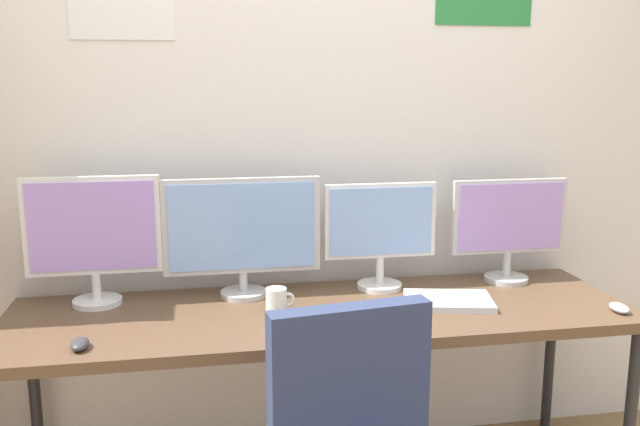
{
  "coord_description": "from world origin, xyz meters",
  "views": [
    {
      "loc": [
        -0.43,
        -1.73,
        1.57
      ],
      "look_at": [
        0.0,
        0.65,
        1.09
      ],
      "focal_mm": 38.19,
      "sensor_mm": 36.0,
      "label": 1
    }
  ],
  "objects": [
    {
      "name": "monitor_center_right",
      "position": [
        0.27,
        0.81,
        0.98
      ],
      "size": [
        0.45,
        0.18,
        0.43
      ],
      "color": "silver",
      "rests_on": "desk"
    },
    {
      "name": "monitor_center_left",
      "position": [
        -0.27,
        0.81,
        1.0
      ],
      "size": [
        0.6,
        0.18,
        0.46
      ],
      "color": "silver",
      "rests_on": "desk"
    },
    {
      "name": "desk",
      "position": [
        0.0,
        0.6,
        0.69
      ],
      "size": [
        2.28,
        0.68,
        0.74
      ],
      "color": "brown",
      "rests_on": "ground_plane"
    },
    {
      "name": "mouse_right_side",
      "position": [
        -0.81,
        0.37,
        0.76
      ],
      "size": [
        0.06,
        0.1,
        0.03
      ],
      "primitive_type": "ellipsoid",
      "color": "#38383D",
      "rests_on": "desk"
    },
    {
      "name": "coffee_mug",
      "position": [
        -0.17,
        0.6,
        0.79
      ],
      "size": [
        0.11,
        0.08,
        0.09
      ],
      "color": "white",
      "rests_on": "desk"
    },
    {
      "name": "keyboard_main",
      "position": [
        0.0,
        0.37,
        0.75
      ],
      "size": [
        0.39,
        0.13,
        0.02
      ],
      "primitive_type": "cube",
      "color": "silver",
      "rests_on": "desk"
    },
    {
      "name": "monitor_far_left",
      "position": [
        -0.82,
        0.81,
        1.01
      ],
      "size": [
        0.49,
        0.18,
        0.48
      ],
      "color": "silver",
      "rests_on": "desk"
    },
    {
      "name": "mouse_left_side",
      "position": [
        1.05,
        0.38,
        0.76
      ],
      "size": [
        0.06,
        0.1,
        0.03
      ],
      "primitive_type": "ellipsoid",
      "color": "silver",
      "rests_on": "desk"
    },
    {
      "name": "laptop_closed",
      "position": [
        0.48,
        0.57,
        0.75
      ],
      "size": [
        0.36,
        0.29,
        0.02
      ],
      "primitive_type": "cube",
      "rotation": [
        0.0,
        0.0,
        -0.22
      ],
      "color": "silver",
      "rests_on": "desk"
    },
    {
      "name": "wall_back",
      "position": [
        0.0,
        1.02,
        1.3
      ],
      "size": [
        4.68,
        0.11,
        2.6
      ],
      "color": "silver",
      "rests_on": "ground_plane"
    },
    {
      "name": "monitor_far_right",
      "position": [
        0.82,
        0.81,
        0.98
      ],
      "size": [
        0.49,
        0.18,
        0.43
      ],
      "color": "silver",
      "rests_on": "desk"
    }
  ]
}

